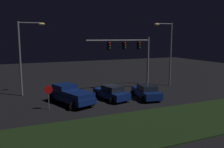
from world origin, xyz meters
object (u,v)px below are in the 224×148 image
object	(u,v)px
pickup_truck	(70,94)
stop_sign	(48,93)
traffic_signal_gantry	(131,50)
street_lamp_right	(167,47)
car_sedan_far	(111,93)
street_lamp_left	(25,49)
car_sedan	(146,92)

from	to	relation	value
pickup_truck	stop_sign	distance (m)	2.63
traffic_signal_gantry	street_lamp_right	world-z (taller)	street_lamp_right
street_lamp_right	stop_sign	xyz separation A→B (m)	(-16.19, -4.56, -3.68)
car_sedan_far	street_lamp_left	xyz separation A→B (m)	(-7.91, 5.52, 4.44)
street_lamp_left	stop_sign	size ratio (longest dim) A/B	3.67
car_sedan	stop_sign	bearing A→B (deg)	98.41
car_sedan_far	pickup_truck	bearing A→B (deg)	75.84
car_sedan_far	traffic_signal_gantry	bearing A→B (deg)	-61.90
street_lamp_right	car_sedan_far	bearing A→B (deg)	-159.77
car_sedan	street_lamp_left	world-z (taller)	street_lamp_left
car_sedan_far	street_lamp_left	size ratio (longest dim) A/B	0.57
traffic_signal_gantry	street_lamp_left	size ratio (longest dim) A/B	1.02
traffic_signal_gantry	car_sedan	bearing A→B (deg)	-97.26
car_sedan	street_lamp_right	bearing A→B (deg)	-43.37
pickup_truck	car_sedan_far	bearing A→B (deg)	-111.08
car_sedan	car_sedan_far	size ratio (longest dim) A/B	0.99
car_sedan_far	street_lamp_left	world-z (taller)	street_lamp_left
pickup_truck	stop_sign	world-z (taller)	stop_sign
car_sedan_far	street_lamp_left	distance (m)	10.62
car_sedan	street_lamp_left	bearing A→B (deg)	68.88
street_lamp_left	car_sedan_far	bearing A→B (deg)	-34.91
pickup_truck	street_lamp_right	size ratio (longest dim) A/B	0.69
car_sedan	stop_sign	distance (m)	10.21
pickup_truck	street_lamp_right	world-z (taller)	street_lamp_right
car_sedan	traffic_signal_gantry	distance (m)	6.22
car_sedan_far	stop_sign	world-z (taller)	stop_sign
traffic_signal_gantry	street_lamp_left	xyz separation A→B (m)	(-12.06, 2.05, 0.28)
pickup_truck	street_lamp_right	distance (m)	14.94
car_sedan	traffic_signal_gantry	world-z (taller)	traffic_signal_gantry
street_lamp_right	car_sedan	bearing A→B (deg)	-142.29
traffic_signal_gantry	stop_sign	size ratio (longest dim) A/B	3.73
pickup_truck	street_lamp_left	world-z (taller)	street_lamp_left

